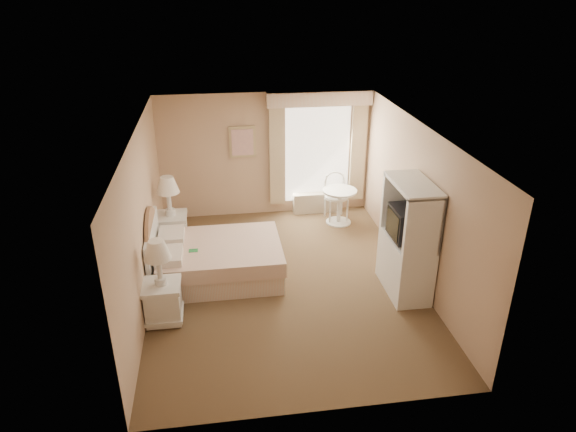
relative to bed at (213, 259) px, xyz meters
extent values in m
cube|color=brown|center=(1.13, -0.34, -0.33)|extent=(4.20, 5.50, 0.01)
cube|color=silver|center=(1.13, -0.34, 2.17)|extent=(4.20, 5.50, 0.01)
cube|color=tan|center=(1.13, 2.41, 0.92)|extent=(4.20, 0.01, 2.50)
cube|color=tan|center=(1.13, -3.09, 0.92)|extent=(4.20, 0.01, 2.50)
cube|color=tan|center=(-0.97, -0.34, 0.92)|extent=(0.01, 5.50, 2.50)
cube|color=tan|center=(3.23, -0.34, 0.92)|extent=(0.01, 5.50, 2.50)
cube|color=white|center=(2.18, 2.38, 0.92)|extent=(1.30, 0.02, 2.00)
cube|color=beige|center=(1.35, 2.33, 0.92)|extent=(0.30, 0.08, 2.05)
cube|color=beige|center=(3.01, 2.33, 0.92)|extent=(0.30, 0.08, 2.05)
cube|color=#DAAA8D|center=(2.18, 2.29, 2.04)|extent=(2.05, 0.20, 0.28)
cube|color=beige|center=(2.18, 2.29, -0.12)|extent=(1.00, 0.22, 0.42)
cube|color=tan|center=(0.68, 2.38, 1.22)|extent=(0.52, 0.03, 0.62)
cube|color=beige|center=(0.68, 2.36, 1.22)|extent=(0.42, 0.02, 0.52)
cube|color=#DAAA8D|center=(0.13, 0.00, -0.17)|extent=(1.89, 1.44, 0.32)
cube|color=beige|center=(0.13, 0.00, 0.12)|extent=(1.95, 1.50, 0.25)
cube|color=silver|center=(-0.65, -0.34, 0.30)|extent=(0.41, 0.56, 0.13)
cube|color=silver|center=(-0.65, 0.34, 0.30)|extent=(0.41, 0.56, 0.13)
cube|color=#24863F|center=(-0.29, -0.14, 0.25)|extent=(0.14, 0.10, 0.01)
cube|color=silver|center=(-0.92, 0.00, 0.17)|extent=(0.06, 1.53, 0.99)
cylinder|color=#966F4F|center=(-0.92, 0.00, 0.26)|extent=(0.05, 1.36, 1.36)
cube|color=white|center=(-0.71, -1.09, -0.05)|extent=(0.48, 0.48, 0.52)
cube|color=white|center=(-0.71, -1.09, 0.25)|extent=(0.52, 0.52, 0.06)
cube|color=white|center=(-0.71, -1.09, -0.22)|extent=(0.52, 0.52, 0.05)
cylinder|color=silver|center=(-0.71, -1.09, 0.33)|extent=(0.17, 0.17, 0.10)
cylinder|color=silver|center=(-0.71, -1.09, 0.54)|extent=(0.07, 0.07, 0.42)
cone|color=white|center=(-0.71, -1.09, 0.82)|extent=(0.38, 0.38, 0.27)
cube|color=white|center=(-0.71, 1.13, -0.03)|extent=(0.51, 0.51, 0.56)
cube|color=white|center=(-0.71, 1.13, 0.28)|extent=(0.56, 0.56, 0.07)
cube|color=white|center=(-0.71, 1.13, -0.22)|extent=(0.56, 0.56, 0.06)
cylinder|color=silver|center=(-0.71, 1.13, 0.37)|extent=(0.18, 0.18, 0.11)
cylinder|color=silver|center=(-0.71, 1.13, 0.59)|extent=(0.08, 0.08, 0.44)
cone|color=white|center=(-0.71, 1.13, 0.89)|extent=(0.40, 0.40, 0.29)
cylinder|color=silver|center=(2.50, 1.70, -0.31)|extent=(0.50, 0.50, 0.03)
cylinder|color=silver|center=(2.50, 1.70, 0.03)|extent=(0.08, 0.08, 0.67)
cylinder|color=white|center=(2.50, 1.70, 0.36)|extent=(0.67, 0.67, 0.04)
cylinder|color=silver|center=(2.32, 1.68, -0.09)|extent=(0.03, 0.03, 0.47)
cylinder|color=silver|center=(2.68, 1.70, -0.09)|extent=(0.03, 0.03, 0.47)
cylinder|color=silver|center=(2.29, 2.04, -0.09)|extent=(0.03, 0.03, 0.47)
cylinder|color=silver|center=(2.65, 2.06, -0.09)|extent=(0.03, 0.03, 0.47)
cylinder|color=white|center=(2.48, 1.87, 0.16)|extent=(0.50, 0.50, 0.04)
torus|color=silver|center=(2.47, 2.02, 0.41)|extent=(0.46, 0.14, 0.45)
cylinder|color=silver|center=(2.29, 2.04, 0.36)|extent=(0.03, 0.03, 0.42)
cylinder|color=silver|center=(2.65, 2.06, 0.36)|extent=(0.03, 0.03, 0.42)
cube|color=white|center=(2.93, -0.82, 0.12)|extent=(0.54, 1.09, 0.89)
cube|color=white|center=(2.93, -1.33, 1.01)|extent=(0.54, 0.08, 0.89)
cube|color=white|center=(2.93, -0.32, 1.01)|extent=(0.54, 0.08, 0.89)
cube|color=white|center=(2.93, -0.82, 1.45)|extent=(0.54, 1.09, 0.06)
cube|color=white|center=(3.18, -0.82, 1.01)|extent=(0.04, 1.09, 0.89)
cube|color=black|center=(2.91, -0.82, 0.84)|extent=(0.47, 0.59, 0.47)
cube|color=black|center=(2.68, -0.82, 0.84)|extent=(0.02, 0.49, 0.40)
camera|label=1|loc=(0.16, -7.33, 4.15)|focal=32.00mm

